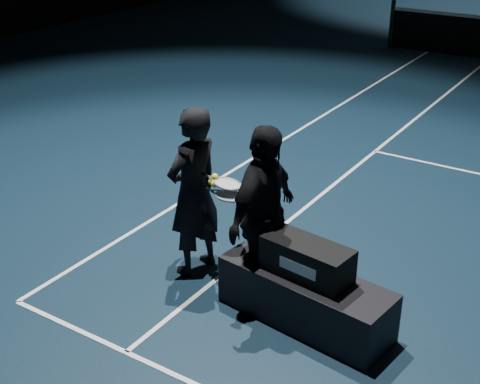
# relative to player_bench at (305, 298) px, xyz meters

# --- Properties ---
(net_post_left) EXTENTS (0.10, 0.10, 1.10)m
(net_post_left) POSITION_rel_player_bench_xyz_m (-3.35, 10.65, 0.31)
(net_post_left) COLOR black
(net_post_left) RESTS_ON floor
(player_bench) EXTENTS (1.68, 0.75, 0.49)m
(player_bench) POSITION_rel_player_bench_xyz_m (0.00, 0.00, 0.00)
(player_bench) COLOR black
(player_bench) RESTS_ON floor
(racket_bag) EXTENTS (0.85, 0.45, 0.32)m
(racket_bag) POSITION_rel_player_bench_xyz_m (0.00, 0.00, 0.41)
(racket_bag) COLOR black
(racket_bag) RESTS_ON player_bench
(bag_signature) EXTENTS (0.38, 0.05, 0.11)m
(bag_signature) POSITION_rel_player_bench_xyz_m (0.00, -0.18, 0.41)
(bag_signature) COLOR white
(bag_signature) RESTS_ON racket_bag
(player_a) EXTENTS (0.52, 0.70, 1.76)m
(player_a) POSITION_rel_player_bench_xyz_m (-1.37, 0.19, 0.64)
(player_a) COLOR black
(player_a) RESTS_ON floor
(player_b) EXTENTS (0.43, 1.03, 1.76)m
(player_b) POSITION_rel_player_bench_xyz_m (-0.52, 0.11, 0.64)
(player_b) COLOR black
(player_b) RESTS_ON floor
(racket_lower) EXTENTS (0.70, 0.28, 0.03)m
(racket_lower) POSITION_rel_player_bench_xyz_m (-0.92, 0.14, 0.73)
(racket_lower) COLOR black
(racket_lower) RESTS_ON player_a
(racket_upper) EXTENTS (0.68, 0.23, 0.10)m
(racket_upper) POSITION_rel_player_bench_xyz_m (-0.96, 0.19, 0.82)
(racket_upper) COLOR black
(racket_upper) RESTS_ON player_b
(tennis_balls) EXTENTS (0.12, 0.10, 0.12)m
(tennis_balls) POSITION_rel_player_bench_xyz_m (-1.11, 0.17, 0.82)
(tennis_balls) COLOR yellow
(tennis_balls) RESTS_ON racket_upper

